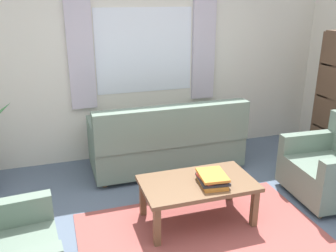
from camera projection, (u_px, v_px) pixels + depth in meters
ground_plane at (208, 243)px, 3.36m from camera, size 6.24×6.24×0.00m
wall_back at (144, 61)px, 4.95m from camera, size 5.32×0.12×2.60m
window_with_curtains at (145, 51)px, 4.83m from camera, size 1.98×0.07×1.40m
area_rug at (208, 243)px, 3.36m from camera, size 2.28×1.68×0.01m
couch at (167, 143)px, 4.69m from camera, size 1.90×0.82×0.92m
armchair_right at (335, 167)px, 4.04m from camera, size 0.87×0.89×0.88m
coffee_table at (198, 187)px, 3.58m from camera, size 1.10×0.64×0.44m
book_stack_on_table at (212, 179)px, 3.50m from camera, size 0.30×0.35×0.10m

